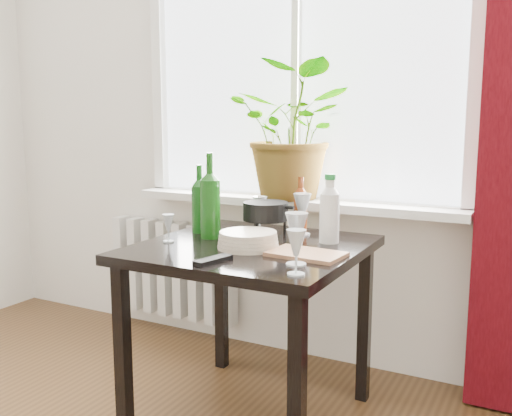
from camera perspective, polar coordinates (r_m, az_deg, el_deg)
The scene contains 18 objects.
window at distance 2.89m, azimuth 4.23°, elevation 16.13°, with size 1.72×0.08×1.62m.
windowsill at distance 2.84m, azimuth 3.49°, elevation 0.58°, with size 1.72×0.20×0.04m.
radiator at distance 3.33m, azimuth -8.28°, elevation -6.06°, with size 0.80×0.10×0.55m.
table at distance 2.30m, azimuth -0.47°, elevation -5.90°, with size 0.85×0.85×0.74m.
potted_plant at distance 2.79m, azimuth 3.97°, elevation 7.64°, with size 0.59×0.51×0.66m, color #27651B.
wine_bottle_left at distance 2.51m, azimuth -5.65°, elevation 0.95°, with size 0.07×0.07×0.30m, color #0C410D, non-canonical shape.
wine_bottle_right at distance 2.38m, azimuth -4.61°, elevation 1.32°, with size 0.08×0.08×0.37m, color #0F420C, non-canonical shape.
bottle_amber at distance 2.53m, azimuth 4.47°, elevation 0.41°, with size 0.06×0.06×0.25m, color #69260B, non-canonical shape.
cleaning_bottle at distance 2.31m, azimuth 7.37°, elevation -0.03°, with size 0.08×0.08×0.28m, color silver, non-canonical shape.
wineglass_front_right at distance 1.95m, azimuth 4.06°, elevation -3.05°, with size 0.08×0.08×0.19m, color silver, non-canonical shape.
wineglass_far_right at distance 1.83m, azimuth 4.04°, elevation -4.40°, with size 0.07×0.07×0.15m, color silver, non-canonical shape.
wineglass_back_center at distance 2.46m, azimuth 4.64°, elevation -0.56°, with size 0.08×0.08×0.19m, color #B4B9C1, non-canonical shape.
wineglass_back_left at distance 2.56m, azimuth 0.37°, elevation -0.50°, with size 0.07×0.07×0.16m, color silver, non-canonical shape.
wineglass_front_left at distance 2.34m, azimuth -8.77°, elevation -2.00°, with size 0.05×0.05×0.12m, color silver, non-canonical shape.
plate_stack at distance 2.21m, azimuth -0.79°, elevation -3.23°, with size 0.24×0.24×0.06m, color beige.
fondue_pot at distance 2.41m, azimuth 0.97°, elevation -1.14°, with size 0.22×0.19×0.15m, color black, non-canonical shape.
tv_remote at distance 2.01m, azimuth -4.31°, elevation -5.22°, with size 0.05×0.16×0.02m, color black.
cutting_board at distance 2.10m, azimuth 5.06°, elevation -4.61°, with size 0.27×0.17×0.01m, color #9C6946.
Camera 1 is at (1.16, -0.41, 1.24)m, focal length 40.00 mm.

